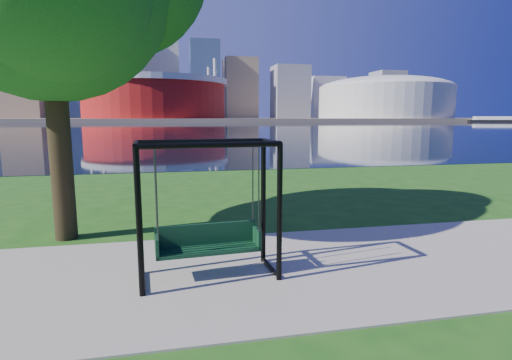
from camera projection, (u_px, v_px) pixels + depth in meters
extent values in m
plane|color=#1E5114|center=(241.00, 262.00, 6.94)|extent=(900.00, 900.00, 0.00)
cube|color=#9E937F|center=(246.00, 272.00, 6.45)|extent=(120.00, 4.00, 0.03)
cube|color=black|center=(176.00, 127.00, 105.56)|extent=(900.00, 180.00, 0.02)
cube|color=#937F60|center=(173.00, 119.00, 302.64)|extent=(900.00, 228.00, 2.00)
cylinder|color=maroon|center=(155.00, 99.00, 230.11)|extent=(80.00, 80.00, 22.00)
cylinder|color=silver|center=(154.00, 82.00, 228.64)|extent=(83.00, 83.00, 3.00)
cylinder|color=silver|center=(209.00, 93.00, 254.38)|extent=(2.00, 2.00, 32.00)
cylinder|color=silver|center=(100.00, 92.00, 241.03)|extent=(2.00, 2.00, 32.00)
cylinder|color=silver|center=(87.00, 87.00, 204.29)|extent=(2.00, 2.00, 32.00)
cylinder|color=silver|center=(215.00, 89.00, 217.64)|extent=(2.00, 2.00, 32.00)
cylinder|color=beige|center=(384.00, 103.00, 259.68)|extent=(84.00, 84.00, 20.00)
ellipsoid|color=beige|center=(385.00, 89.00, 258.28)|extent=(84.00, 84.00, 15.12)
cube|color=#998466|center=(20.00, 52.00, 269.58)|extent=(26.00, 26.00, 88.00)
cube|color=slate|center=(76.00, 54.00, 299.30)|extent=(30.00, 24.00, 95.00)
cube|color=gray|center=(115.00, 68.00, 287.83)|extent=(24.00, 24.00, 72.00)
cube|color=silver|center=(159.00, 68.00, 322.30)|extent=(32.00, 28.00, 80.00)
cube|color=slate|center=(205.00, 80.00, 306.93)|extent=(22.00, 22.00, 58.00)
cube|color=#998466|center=(240.00, 89.00, 328.30)|extent=(26.00, 26.00, 48.00)
cube|color=gray|center=(290.00, 92.00, 327.21)|extent=(28.00, 24.00, 42.00)
cube|color=silver|center=(325.00, 98.00, 359.96)|extent=(30.00, 26.00, 36.00)
cube|color=gray|center=(387.00, 95.00, 350.45)|extent=(24.00, 24.00, 40.00)
cube|color=#998466|center=(417.00, 101.00, 373.69)|extent=(26.00, 26.00, 32.00)
cylinder|color=black|center=(139.00, 224.00, 5.41)|extent=(0.09, 0.09, 2.11)
cylinder|color=black|center=(279.00, 214.00, 5.96)|extent=(0.09, 0.09, 2.11)
cylinder|color=black|center=(139.00, 211.00, 6.19)|extent=(0.09, 0.09, 2.11)
cylinder|color=black|center=(263.00, 203.00, 6.74)|extent=(0.09, 0.09, 2.11)
cylinder|color=black|center=(211.00, 145.00, 5.52)|extent=(2.02, 0.23, 0.08)
cylinder|color=black|center=(203.00, 142.00, 6.30)|extent=(2.02, 0.23, 0.08)
cylinder|color=black|center=(136.00, 144.00, 5.63)|extent=(0.14, 0.83, 0.08)
cylinder|color=black|center=(142.00, 281.00, 5.95)|extent=(0.13, 0.83, 0.07)
cylinder|color=black|center=(271.00, 142.00, 6.19)|extent=(0.14, 0.83, 0.08)
cylinder|color=black|center=(271.00, 267.00, 6.50)|extent=(0.13, 0.83, 0.07)
cube|color=black|center=(209.00, 250.00, 6.17)|extent=(1.63, 0.53, 0.06)
cube|color=black|center=(207.00, 234.00, 6.30)|extent=(1.60, 0.16, 0.35)
cube|color=black|center=(157.00, 246.00, 5.93)|extent=(0.08, 0.41, 0.31)
cube|color=black|center=(257.00, 238.00, 6.36)|extent=(0.08, 0.41, 0.31)
cylinder|color=#36363B|center=(157.00, 195.00, 5.65)|extent=(0.02, 0.02, 1.33)
cylinder|color=#36363B|center=(259.00, 190.00, 6.07)|extent=(0.02, 0.02, 1.33)
cylinder|color=#36363B|center=(156.00, 191.00, 5.97)|extent=(0.02, 0.02, 1.33)
cylinder|color=#36363B|center=(253.00, 186.00, 6.39)|extent=(0.02, 0.02, 1.33)
cylinder|color=black|center=(59.00, 133.00, 7.96)|extent=(0.44, 0.44, 4.37)
cube|color=black|center=(499.00, 121.00, 220.32)|extent=(31.55, 20.50, 1.24)
cube|color=white|center=(499.00, 118.00, 220.08)|extent=(25.28, 16.49, 1.86)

